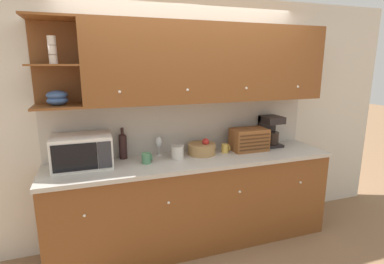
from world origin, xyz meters
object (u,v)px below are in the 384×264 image
at_px(microwave, 82,151).
at_px(mug_blue_second, 225,148).
at_px(wine_bottle, 123,145).
at_px(storage_canister, 178,152).
at_px(wine_glass, 159,143).
at_px(coffee_maker, 270,131).
at_px(fruit_basket, 202,149).
at_px(bread_box, 249,140).
at_px(mug, 147,158).

bearing_deg(microwave, mug_blue_second, -0.14).
height_order(microwave, wine_bottle, wine_bottle).
height_order(wine_bottle, storage_canister, wine_bottle).
relative_size(wine_glass, coffee_maker, 0.58).
bearing_deg(mug_blue_second, microwave, 179.86).
height_order(fruit_basket, mug_blue_second, fruit_basket).
bearing_deg(bread_box, wine_bottle, 173.54).
bearing_deg(fruit_basket, bread_box, -3.41).
bearing_deg(wine_glass, storage_canister, -47.51).
relative_size(wine_glass, bread_box, 0.53).
xyz_separation_m(mug, mug_blue_second, (0.88, 0.08, -0.01)).
xyz_separation_m(wine_bottle, mug, (0.20, -0.23, -0.09)).
height_order(fruit_basket, bread_box, bread_box).
height_order(mug_blue_second, coffee_maker, coffee_maker).
relative_size(mug, bread_box, 0.27).
xyz_separation_m(mug_blue_second, bread_box, (0.29, -0.01, 0.08)).
xyz_separation_m(wine_glass, mug_blue_second, (0.71, -0.13, -0.09)).
xyz_separation_m(microwave, coffee_maker, (2.09, 0.09, 0.03)).
xyz_separation_m(microwave, bread_box, (1.75, -0.01, -0.03)).
bearing_deg(microwave, fruit_basket, 1.11).
relative_size(microwave, wine_glass, 2.59).
xyz_separation_m(wine_bottle, bread_box, (1.37, -0.15, -0.02)).
bearing_deg(mug, wine_bottle, 130.66).
relative_size(microwave, mug_blue_second, 5.67).
distance_m(mug, bread_box, 1.17).
xyz_separation_m(storage_canister, mug_blue_second, (0.56, 0.04, -0.03)).
distance_m(storage_canister, fruit_basket, 0.30).
distance_m(storage_canister, mug_blue_second, 0.56).
distance_m(wine_bottle, wine_glass, 0.37).
bearing_deg(fruit_basket, mug, -170.19).
relative_size(wine_bottle, storage_canister, 2.21).
bearing_deg(fruit_basket, mug_blue_second, -5.76).
relative_size(storage_canister, fruit_basket, 0.49).
bearing_deg(mug_blue_second, storage_canister, -175.79).
xyz_separation_m(fruit_basket, coffee_maker, (0.89, 0.07, 0.12)).
bearing_deg(wine_bottle, mug_blue_second, -7.84).
xyz_separation_m(wine_glass, coffee_maker, (1.33, -0.04, 0.04)).
distance_m(wine_glass, coffee_maker, 1.33).
xyz_separation_m(wine_bottle, wine_glass, (0.37, -0.02, -0.01)).
bearing_deg(wine_glass, mug, -129.23).
xyz_separation_m(wine_bottle, coffee_maker, (1.70, -0.06, 0.03)).
height_order(wine_bottle, bread_box, wine_bottle).
bearing_deg(mug, microwave, 171.85).
xyz_separation_m(bread_box, coffee_maker, (0.33, 0.10, 0.06)).
bearing_deg(coffee_maker, mug, -173.45).
xyz_separation_m(wine_bottle, fruit_basket, (0.81, -0.12, -0.08)).
bearing_deg(storage_canister, coffee_maker, 6.47).
distance_m(wine_bottle, fruit_basket, 0.83).
xyz_separation_m(mug, bread_box, (1.17, 0.07, 0.07)).
relative_size(wine_glass, storage_canister, 1.42).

